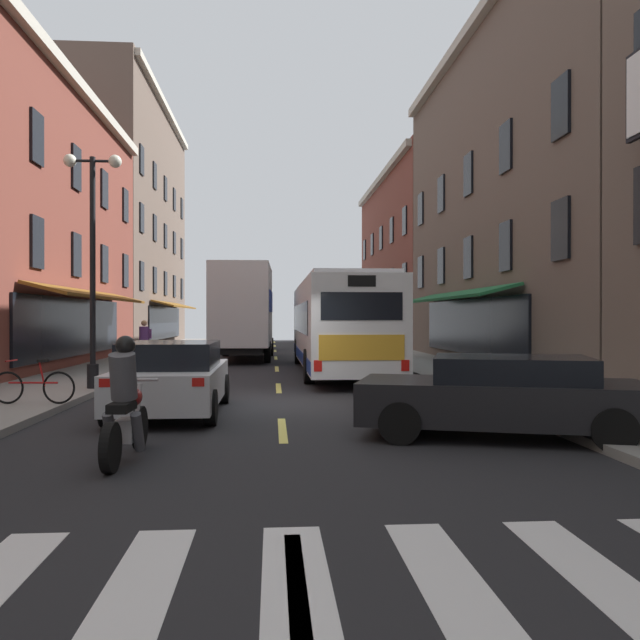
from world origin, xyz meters
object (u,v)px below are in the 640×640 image
object	(u,v)px
street_lamp_twin	(93,259)
sedan_mid	(503,395)
bicycle_near	(33,386)
motorcycle_rider	(125,407)
box_truck	(244,313)
sedan_far	(253,338)
transit_bus	(337,324)
sedan_near	(172,377)
pedestrian_near	(144,341)

from	to	relation	value
street_lamp_twin	sedan_mid	bearing A→B (deg)	-38.78
sedan_mid	bicycle_near	bearing A→B (deg)	157.08
sedan_mid	motorcycle_rider	bearing A→B (deg)	-167.39
bicycle_near	street_lamp_twin	world-z (taller)	street_lamp_twin
box_truck	sedan_far	xyz separation A→B (m)	(0.11, 9.34, -1.41)
sedan_mid	transit_bus	bearing A→B (deg)	96.47
box_truck	street_lamp_twin	bearing A→B (deg)	-104.25
bicycle_near	box_truck	bearing A→B (deg)	76.94
sedan_near	street_lamp_twin	bearing A→B (deg)	124.93
sedan_far	bicycle_near	xyz separation A→B (m)	(-3.71, -24.86, -0.20)
box_truck	sedan_mid	bearing A→B (deg)	-75.67
transit_bus	motorcycle_rider	xyz separation A→B (m)	(-4.18, -13.53, -0.96)
box_truck	pedestrian_near	bearing A→B (deg)	-130.25
sedan_mid	pedestrian_near	xyz separation A→B (m)	(-8.45, 14.89, 0.34)
bicycle_near	transit_bus	bearing A→B (deg)	50.83
motorcycle_rider	sedan_far	bearing A→B (deg)	88.46
bicycle_near	pedestrian_near	world-z (taller)	pedestrian_near
pedestrian_near	street_lamp_twin	world-z (taller)	street_lamp_twin
sedan_mid	street_lamp_twin	size ratio (longest dim) A/B	0.82
sedan_mid	sedan_far	bearing A→B (deg)	99.53
sedan_mid	sedan_far	xyz separation A→B (m)	(-4.77, 28.45, 0.03)
transit_bus	bicycle_near	bearing A→B (deg)	-129.17
transit_bus	street_lamp_twin	xyz separation A→B (m)	(-6.69, -5.79, 1.68)
street_lamp_twin	box_truck	bearing A→B (deg)	75.75
transit_bus	sedan_mid	bearing A→B (deg)	-83.53
sedan_mid	sedan_far	distance (m)	28.84
box_truck	pedestrian_near	world-z (taller)	box_truck
sedan_far	bicycle_near	bearing A→B (deg)	-98.48
transit_bus	sedan_mid	distance (m)	12.40
box_truck	pedestrian_near	distance (m)	5.63
sedan_near	street_lamp_twin	world-z (taller)	street_lamp_twin
transit_bus	motorcycle_rider	world-z (taller)	transit_bus
sedan_mid	motorcycle_rider	world-z (taller)	motorcycle_rider
sedan_mid	box_truck	bearing A→B (deg)	104.33
sedan_near	sedan_mid	distance (m)	6.31
sedan_near	sedan_far	distance (m)	25.54
box_truck	sedan_mid	world-z (taller)	box_truck
sedan_near	box_truck	bearing A→B (deg)	87.50
sedan_far	pedestrian_near	distance (m)	14.04
sedan_near	pedestrian_near	bearing A→B (deg)	103.43
box_truck	street_lamp_twin	size ratio (longest dim) A/B	1.40
transit_bus	sedan_near	size ratio (longest dim) A/B	2.83
pedestrian_near	sedan_near	bearing A→B (deg)	123.84
sedan_mid	sedan_far	size ratio (longest dim) A/B	1.12
motorcycle_rider	pedestrian_near	bearing A→B (deg)	100.10
sedan_mid	pedestrian_near	world-z (taller)	pedestrian_near
sedan_mid	motorcycle_rider	xyz separation A→B (m)	(-5.57, -1.25, 0.04)
sedan_near	sedan_far	world-z (taller)	sedan_near
bicycle_near	pedestrian_near	size ratio (longest dim) A/B	1.03
pedestrian_near	sedan_mid	bearing A→B (deg)	139.97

